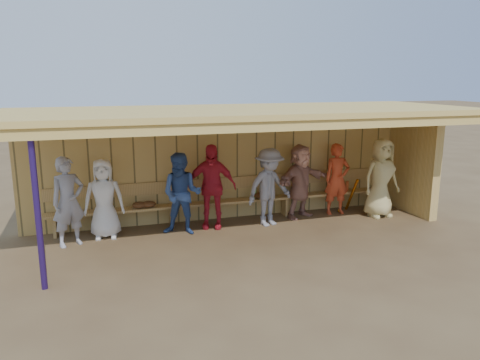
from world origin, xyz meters
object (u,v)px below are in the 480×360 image
(player_b, at_px, (104,199))
(player_h, at_px, (381,178))
(player_e, at_px, (269,187))
(player_c, at_px, (182,194))
(player_f, at_px, (300,181))
(player_g, at_px, (337,179))
(bench, at_px, (229,196))
(player_d, at_px, (211,186))
(player_a, at_px, (68,202))

(player_b, xyz_separation_m, player_h, (5.93, -0.39, 0.10))
(player_e, bearing_deg, player_c, 163.59)
(player_c, bearing_deg, player_f, 30.89)
(player_b, relative_size, player_e, 0.95)
(player_e, height_order, player_h, player_h)
(player_g, bearing_deg, player_b, -173.99)
(player_c, bearing_deg, bench, 52.71)
(player_c, relative_size, player_f, 0.99)
(player_d, relative_size, player_f, 1.06)
(player_f, height_order, bench, player_f)
(player_b, xyz_separation_m, player_d, (2.13, -0.02, 0.10))
(player_c, relative_size, player_h, 0.93)
(bench, bearing_deg, player_e, -43.25)
(player_h, distance_m, bench, 3.39)
(player_f, bearing_deg, player_g, -23.90)
(player_e, distance_m, player_h, 2.61)
(player_h, bearing_deg, player_a, 175.76)
(player_d, bearing_deg, player_g, 21.87)
(player_d, xyz_separation_m, player_e, (1.20, -0.22, -0.06))
(player_c, height_order, player_d, player_d)
(player_h, bearing_deg, player_b, 173.11)
(player_d, relative_size, bench, 0.23)
(player_a, distance_m, player_c, 2.11)
(player_g, bearing_deg, player_f, -175.11)
(player_c, bearing_deg, player_b, -165.77)
(player_b, bearing_deg, bench, 13.37)
(player_f, xyz_separation_m, player_g, (0.92, 0.00, -0.02))
(player_c, distance_m, player_f, 2.74)
(player_b, bearing_deg, player_h, 0.91)
(player_b, relative_size, bench, 0.21)
(player_f, xyz_separation_m, bench, (-1.55, 0.31, -0.30))
(player_f, bearing_deg, bench, 144.93)
(player_d, distance_m, player_h, 3.82)
(player_c, xyz_separation_m, player_f, (2.72, 0.34, 0.01))
(player_h, bearing_deg, player_f, 161.13)
(player_g, xyz_separation_m, bench, (-2.46, 0.31, -0.28))
(player_b, xyz_separation_m, player_g, (5.11, 0.10, 0.03))
(player_a, xyz_separation_m, player_f, (4.83, 0.36, -0.01))
(player_b, relative_size, player_f, 0.94)
(player_c, height_order, player_e, player_e)
(player_e, bearing_deg, player_f, 4.43)
(player_c, bearing_deg, player_g, 29.08)
(player_a, xyz_separation_m, bench, (3.28, 0.67, -0.31))
(player_f, bearing_deg, player_a, 160.40)
(player_h, relative_size, bench, 0.23)
(player_c, xyz_separation_m, player_h, (4.45, -0.14, 0.06))
(player_c, relative_size, player_e, 1.00)
(player_c, height_order, player_h, player_h)
(player_c, bearing_deg, player_e, 23.96)
(player_h, bearing_deg, bench, 163.26)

